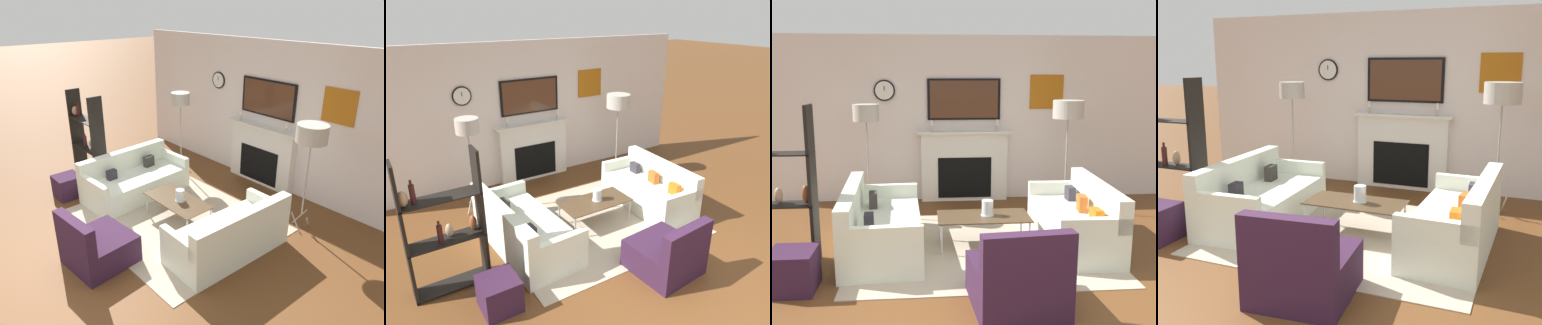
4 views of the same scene
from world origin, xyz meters
TOP-DOWN VIEW (x-y plane):
  - ground_plane at (0.00, 0.00)m, footprint 60.00×60.00m
  - fireplace_wall at (0.00, 4.62)m, footprint 7.04×0.28m
  - area_rug at (0.00, 2.39)m, footprint 3.01×2.50m
  - couch_left at (-1.20, 2.39)m, footprint 0.98×1.90m
  - couch_right at (1.20, 2.39)m, footprint 0.83×1.78m
  - armchair at (0.17, 0.90)m, footprint 0.86×0.87m
  - coffee_table at (0.05, 2.40)m, footprint 1.11×0.56m
  - hurricane_candle at (0.10, 2.41)m, footprint 0.16×0.16m
  - floor_lamp_left at (-1.48, 3.73)m, footprint 0.37×0.37m
  - floor_lamp_right at (1.48, 3.73)m, footprint 0.46×0.46m
  - shelf_unit at (-2.31, 2.08)m, footprint 0.92×0.28m
  - ottoman at (-1.93, 1.42)m, footprint 0.43×0.43m

SIDE VIEW (x-z plane):
  - ground_plane at x=0.00m, z-range 0.00..0.00m
  - area_rug at x=0.00m, z-range 0.00..0.01m
  - ottoman at x=-1.93m, z-range 0.00..0.41m
  - armchair at x=0.17m, z-range -0.14..0.66m
  - couch_left at x=-1.20m, z-range -0.12..0.66m
  - couch_right at x=1.20m, z-range -0.11..0.68m
  - coffee_table at x=0.05m, z-range 0.17..0.56m
  - hurricane_candle at x=0.10m, z-range 0.38..0.57m
  - shelf_unit at x=-2.31m, z-range -0.03..1.73m
  - fireplace_wall at x=0.00m, z-range -0.12..2.58m
  - floor_lamp_left at x=-1.48m, z-range 0.68..2.34m
  - floor_lamp_right at x=1.48m, z-range 0.69..2.40m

